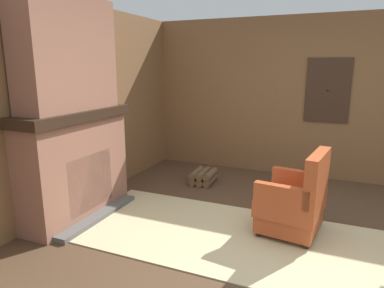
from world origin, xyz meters
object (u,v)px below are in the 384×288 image
(armchair, at_px, (295,203))
(oil_lamp_vase, at_px, (54,103))
(storage_case, at_px, (85,101))
(firewood_stack, at_px, (203,177))

(armchair, xyz_separation_m, oil_lamp_vase, (-2.49, -0.75, 1.03))
(storage_case, bearing_deg, armchair, 5.70)
(armchair, relative_size, storage_case, 3.65)
(oil_lamp_vase, xyz_separation_m, storage_case, (0.00, 0.50, -0.02))
(armchair, xyz_separation_m, firewood_stack, (-1.48, 1.13, -0.24))
(armchair, distance_m, firewood_stack, 1.88)
(oil_lamp_vase, bearing_deg, armchair, 16.70)
(firewood_stack, distance_m, storage_case, 2.12)
(storage_case, bearing_deg, firewood_stack, 53.79)
(firewood_stack, height_order, storage_case, storage_case)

